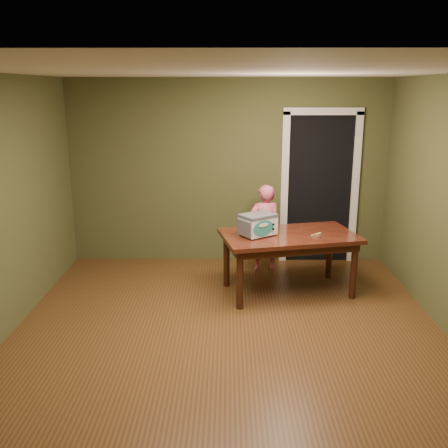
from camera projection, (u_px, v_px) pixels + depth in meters
name	position (u px, v px, depth m)	size (l,w,h in m)	color
floor	(228.00, 342.00, 4.99)	(5.00, 5.00, 0.00)	brown
room_shell	(228.00, 173.00, 4.55)	(4.52, 5.02, 2.61)	#474A27
doorway	(316.00, 186.00, 7.39)	(1.10, 0.66, 2.25)	black
dining_table	(289.00, 242.00, 6.05)	(1.76, 1.23, 0.75)	#34100B
toy_oven	(258.00, 224.00, 5.93)	(0.49, 0.46, 0.26)	#4C4F54
baking_pan	(316.00, 236.00, 5.89)	(0.10, 0.10, 0.02)	silver
spatula	(316.00, 234.00, 6.00)	(0.18, 0.03, 0.01)	#D3B35B
child	(264.00, 228.00, 6.80)	(0.44, 0.29, 1.21)	#E55E7D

